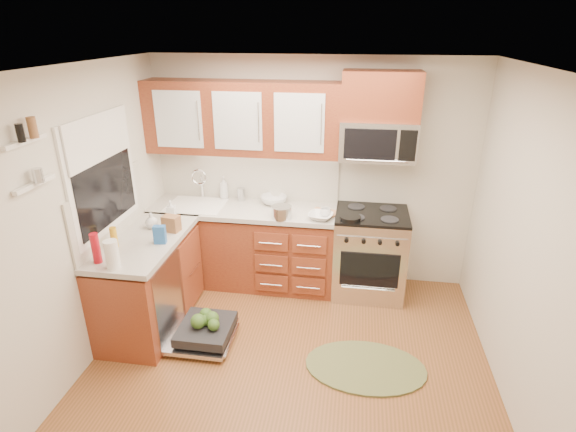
% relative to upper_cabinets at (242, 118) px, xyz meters
% --- Properties ---
extents(floor, '(3.50, 3.50, 0.00)m').
position_rel_upper_cabinets_xyz_m(floor, '(0.73, -1.57, -1.88)').
color(floor, brown).
rests_on(floor, ground).
extents(ceiling, '(3.50, 3.50, 0.00)m').
position_rel_upper_cabinets_xyz_m(ceiling, '(0.73, -1.57, 0.62)').
color(ceiling, white).
rests_on(ceiling, ground).
extents(wall_back, '(3.50, 0.04, 2.50)m').
position_rel_upper_cabinets_xyz_m(wall_back, '(0.73, 0.18, -0.62)').
color(wall_back, beige).
rests_on(wall_back, ground).
extents(wall_left, '(0.04, 3.50, 2.50)m').
position_rel_upper_cabinets_xyz_m(wall_left, '(-1.02, -1.57, -0.62)').
color(wall_left, beige).
rests_on(wall_left, ground).
extents(wall_right, '(0.04, 3.50, 2.50)m').
position_rel_upper_cabinets_xyz_m(wall_right, '(2.48, -1.57, -0.62)').
color(wall_right, beige).
rests_on(wall_right, ground).
extents(base_cabinet_back, '(2.05, 0.60, 0.85)m').
position_rel_upper_cabinets_xyz_m(base_cabinet_back, '(0.00, -0.12, -1.45)').
color(base_cabinet_back, maroon).
rests_on(base_cabinet_back, ground).
extents(base_cabinet_left, '(0.60, 1.25, 0.85)m').
position_rel_upper_cabinets_xyz_m(base_cabinet_left, '(-0.72, -1.05, -1.45)').
color(base_cabinet_left, maroon).
rests_on(base_cabinet_left, ground).
extents(countertop_back, '(2.07, 0.64, 0.05)m').
position_rel_upper_cabinets_xyz_m(countertop_back, '(0.00, -0.14, -0.97)').
color(countertop_back, beige).
rests_on(countertop_back, base_cabinet_back).
extents(countertop_left, '(0.64, 1.27, 0.05)m').
position_rel_upper_cabinets_xyz_m(countertop_left, '(-0.71, -1.05, -0.97)').
color(countertop_left, beige).
rests_on(countertop_left, base_cabinet_left).
extents(backsplash_back, '(2.05, 0.02, 0.57)m').
position_rel_upper_cabinets_xyz_m(backsplash_back, '(0.00, 0.16, -0.67)').
color(backsplash_back, beige).
rests_on(backsplash_back, ground).
extents(backsplash_left, '(0.02, 1.25, 0.57)m').
position_rel_upper_cabinets_xyz_m(backsplash_left, '(-1.01, -1.05, -0.67)').
color(backsplash_left, beige).
rests_on(backsplash_left, ground).
extents(upper_cabinets, '(2.05, 0.35, 0.75)m').
position_rel_upper_cabinets_xyz_m(upper_cabinets, '(0.00, 0.00, 0.00)').
color(upper_cabinets, maroon).
rests_on(upper_cabinets, ground).
extents(cabinet_over_mw, '(0.76, 0.35, 0.47)m').
position_rel_upper_cabinets_xyz_m(cabinet_over_mw, '(1.41, 0.00, 0.26)').
color(cabinet_over_mw, maroon).
rests_on(cabinet_over_mw, ground).
extents(range, '(0.76, 0.64, 0.95)m').
position_rel_upper_cabinets_xyz_m(range, '(1.41, -0.15, -1.40)').
color(range, silver).
rests_on(range, ground).
extents(microwave, '(0.76, 0.38, 0.40)m').
position_rel_upper_cabinets_xyz_m(microwave, '(1.41, -0.02, -0.18)').
color(microwave, silver).
rests_on(microwave, ground).
extents(sink, '(0.62, 0.50, 0.26)m').
position_rel_upper_cabinets_xyz_m(sink, '(-0.52, -0.16, -1.07)').
color(sink, white).
rests_on(sink, ground).
extents(dishwasher, '(0.70, 0.60, 0.20)m').
position_rel_upper_cabinets_xyz_m(dishwasher, '(-0.13, -1.27, -1.77)').
color(dishwasher, silver).
rests_on(dishwasher, ground).
extents(window, '(0.03, 1.05, 1.05)m').
position_rel_upper_cabinets_xyz_m(window, '(-1.01, -1.07, -0.32)').
color(window, white).
rests_on(window, ground).
extents(window_blind, '(0.02, 0.96, 0.40)m').
position_rel_upper_cabinets_xyz_m(window_blind, '(-0.98, -1.07, 0.00)').
color(window_blind, white).
rests_on(window_blind, ground).
extents(shelf_upper, '(0.04, 0.40, 0.03)m').
position_rel_upper_cabinets_xyz_m(shelf_upper, '(-0.99, -1.92, 0.17)').
color(shelf_upper, white).
rests_on(shelf_upper, ground).
extents(shelf_lower, '(0.04, 0.40, 0.03)m').
position_rel_upper_cabinets_xyz_m(shelf_lower, '(-0.99, -1.92, -0.12)').
color(shelf_lower, white).
rests_on(shelf_lower, ground).
extents(rug, '(1.15, 0.84, 0.02)m').
position_rel_upper_cabinets_xyz_m(rug, '(1.39, -1.41, -1.86)').
color(rug, '#5E6439').
rests_on(rug, ground).
extents(skillet, '(0.25, 0.25, 0.04)m').
position_rel_upper_cabinets_xyz_m(skillet, '(1.18, -0.35, -0.91)').
color(skillet, black).
rests_on(skillet, range).
extents(stock_pot, '(0.25, 0.25, 0.13)m').
position_rel_upper_cabinets_xyz_m(stock_pot, '(0.47, -0.35, -0.89)').
color(stock_pot, silver).
rests_on(stock_pot, countertop_back).
extents(cutting_board, '(0.31, 0.24, 0.02)m').
position_rel_upper_cabinets_xyz_m(cutting_board, '(0.91, -0.16, -0.94)').
color(cutting_board, tan).
rests_on(cutting_board, countertop_back).
extents(canister, '(0.11, 0.11, 0.15)m').
position_rel_upper_cabinets_xyz_m(canister, '(-0.06, 0.07, -0.88)').
color(canister, silver).
rests_on(canister, countertop_back).
extents(paper_towel_roll, '(0.14, 0.14, 0.25)m').
position_rel_upper_cabinets_xyz_m(paper_towel_roll, '(-0.72, -1.59, -0.83)').
color(paper_towel_roll, white).
rests_on(paper_towel_roll, countertop_left).
extents(mustard_bottle, '(0.08, 0.08, 0.19)m').
position_rel_upper_cabinets_xyz_m(mustard_bottle, '(-0.90, -1.24, -0.85)').
color(mustard_bottle, gold).
rests_on(mustard_bottle, countertop_left).
extents(red_bottle, '(0.07, 0.07, 0.27)m').
position_rel_upper_cabinets_xyz_m(red_bottle, '(-0.90, -1.53, -0.82)').
color(red_bottle, '#A80E19').
rests_on(red_bottle, countertop_left).
extents(wooden_box, '(0.17, 0.14, 0.16)m').
position_rel_upper_cabinets_xyz_m(wooden_box, '(-0.52, -0.84, -0.87)').
color(wooden_box, brown).
rests_on(wooden_box, countertop_left).
extents(blue_carton, '(0.12, 0.08, 0.17)m').
position_rel_upper_cabinets_xyz_m(blue_carton, '(-0.52, -1.10, -0.86)').
color(blue_carton, '#22569F').
rests_on(blue_carton, countertop_left).
extents(bowl_a, '(0.30, 0.30, 0.06)m').
position_rel_upper_cabinets_xyz_m(bowl_a, '(0.88, -0.32, -0.92)').
color(bowl_a, '#999999').
rests_on(bowl_a, countertop_back).
extents(bowl_b, '(0.36, 0.36, 0.09)m').
position_rel_upper_cabinets_xyz_m(bowl_b, '(0.32, 0.03, -0.90)').
color(bowl_b, '#999999').
rests_on(bowl_b, countertop_back).
extents(cup, '(0.13, 0.13, 0.09)m').
position_rel_upper_cabinets_xyz_m(cup, '(0.92, -0.24, -0.91)').
color(cup, '#999999').
rests_on(cup, countertop_back).
extents(soap_bottle_a, '(0.13, 0.13, 0.26)m').
position_rel_upper_cabinets_xyz_m(soap_bottle_a, '(-0.27, 0.10, -0.82)').
color(soap_bottle_a, '#999999').
rests_on(soap_bottle_a, countertop_back).
extents(soap_bottle_b, '(0.10, 0.10, 0.19)m').
position_rel_upper_cabinets_xyz_m(soap_bottle_b, '(-0.66, -0.52, -0.86)').
color(soap_bottle_b, '#999999').
rests_on(soap_bottle_b, countertop_left).
extents(soap_bottle_c, '(0.16, 0.16, 0.16)m').
position_rel_upper_cabinets_xyz_m(soap_bottle_c, '(-0.75, -0.80, -0.87)').
color(soap_bottle_c, '#999999').
rests_on(soap_bottle_c, countertop_left).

